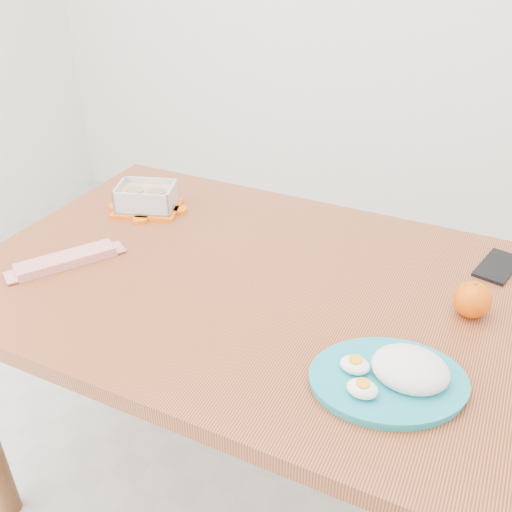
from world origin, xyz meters
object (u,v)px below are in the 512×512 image
at_px(orange_fruit, 473,300).
at_px(rice_plate, 396,374).
at_px(food_container, 147,198).
at_px(smartphone, 498,266).
at_px(dining_table, 256,308).

distance_m(orange_fruit, rice_plate, 0.29).
distance_m(food_container, smartphone, 0.94).
height_order(food_container, rice_plate, same).
height_order(dining_table, food_container, food_container).
relative_size(orange_fruit, smartphone, 0.53).
height_order(orange_fruit, smartphone, orange_fruit).
xyz_separation_m(food_container, rice_plate, (0.80, -0.39, -0.01)).
xyz_separation_m(dining_table, smartphone, (0.51, 0.28, 0.09)).
distance_m(dining_table, rice_plate, 0.44).
relative_size(dining_table, food_container, 6.32).
height_order(dining_table, smartphone, smartphone).
bearing_deg(rice_plate, dining_table, 127.22).
xyz_separation_m(dining_table, orange_fruit, (0.47, 0.06, 0.13)).
xyz_separation_m(rice_plate, smartphone, (0.13, 0.49, -0.02)).
xyz_separation_m(food_container, smartphone, (0.93, 0.10, -0.03)).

